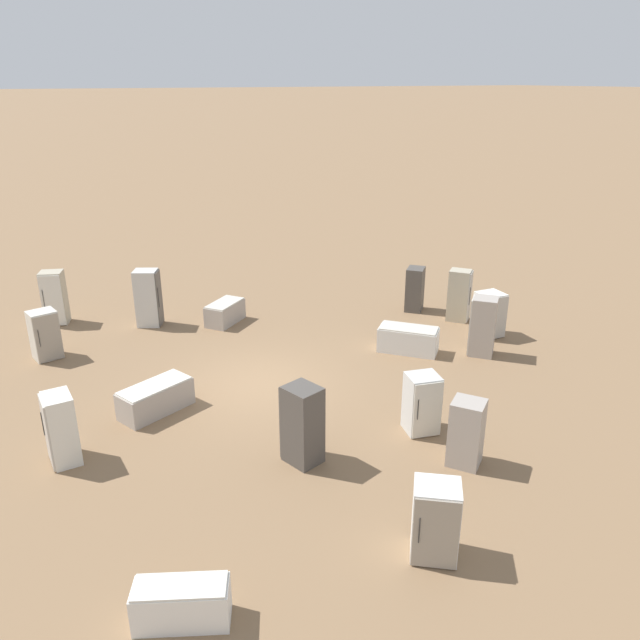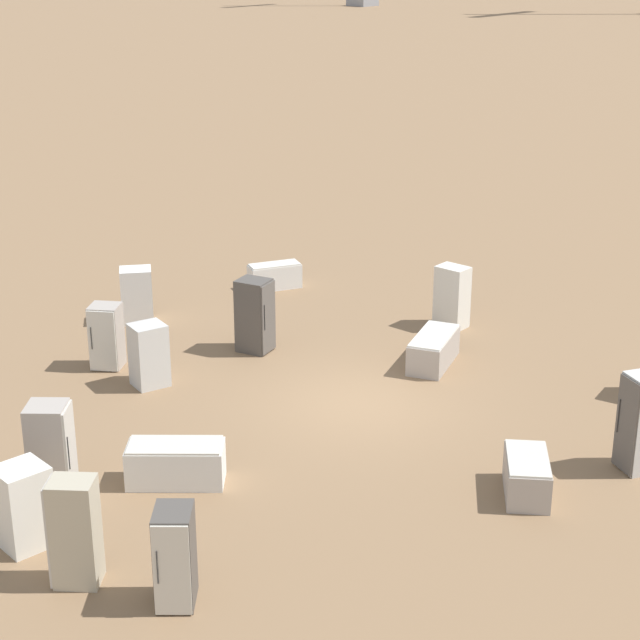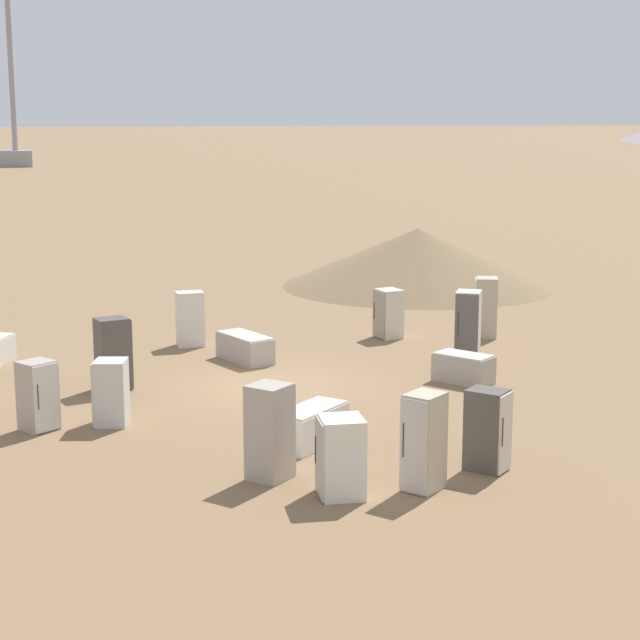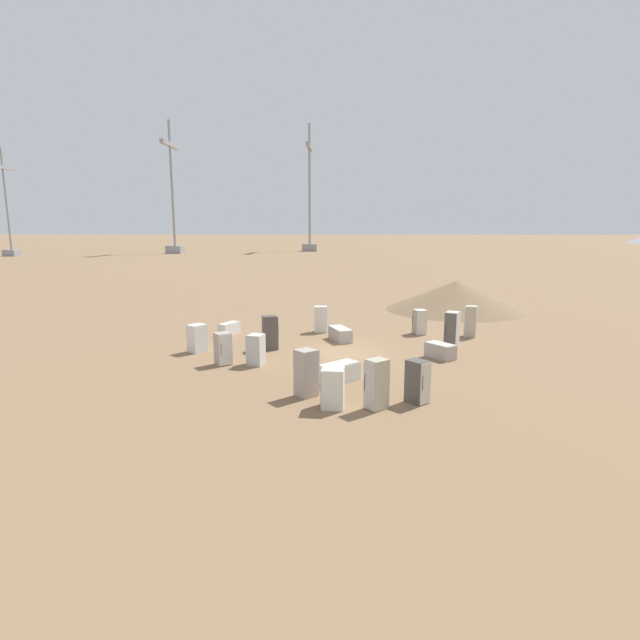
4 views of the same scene
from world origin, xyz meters
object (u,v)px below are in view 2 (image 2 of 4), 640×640
(discarded_fridge_7, at_px, (106,336))
(discarded_fridge_3, at_px, (255,316))
(discarded_fridge_10, at_px, (23,506))
(discarded_fridge_14, at_px, (51,451))
(discarded_fridge_15, at_px, (149,355))
(discarded_fridge_1, at_px, (275,276))
(discarded_fridge_4, at_px, (74,532))
(discarded_fridge_11, at_px, (137,295))
(discarded_fridge_6, at_px, (433,350))
(discarded_fridge_8, at_px, (175,557))
(discarded_fridge_0, at_px, (452,297))
(discarded_fridge_12, at_px, (527,476))
(discarded_fridge_9, at_px, (176,463))

(discarded_fridge_7, bearing_deg, discarded_fridge_3, -155.71)
(discarded_fridge_10, xyz_separation_m, discarded_fridge_14, (-1.20, -1.02, 0.18))
(discarded_fridge_15, bearing_deg, discarded_fridge_1, 36.44)
(discarded_fridge_4, height_order, discarded_fridge_7, discarded_fridge_4)
(discarded_fridge_11, bearing_deg, discarded_fridge_14, -99.97)
(discarded_fridge_1, relative_size, discarded_fridge_10, 1.09)
(discarded_fridge_6, distance_m, discarded_fridge_7, 7.48)
(discarded_fridge_8, xyz_separation_m, discarded_fridge_11, (-6.94, -10.14, -0.07))
(discarded_fridge_4, bearing_deg, discarded_fridge_1, -6.44)
(discarded_fridge_0, bearing_deg, discarded_fridge_1, -172.23)
(discarded_fridge_0, height_order, discarded_fridge_12, discarded_fridge_0)
(discarded_fridge_4, relative_size, discarded_fridge_11, 1.25)
(discarded_fridge_3, height_order, discarded_fridge_12, discarded_fridge_3)
(discarded_fridge_3, distance_m, discarded_fridge_11, 3.70)
(discarded_fridge_6, height_order, discarded_fridge_12, discarded_fridge_6)
(discarded_fridge_1, relative_size, discarded_fridge_8, 0.99)
(discarded_fridge_1, relative_size, discarded_fridge_4, 0.87)
(discarded_fridge_1, distance_m, discarded_fridge_4, 14.37)
(discarded_fridge_9, distance_m, discarded_fridge_10, 3.03)
(discarded_fridge_10, bearing_deg, discarded_fridge_15, 38.03)
(discarded_fridge_14, bearing_deg, discarded_fridge_15, 169.96)
(discarded_fridge_0, distance_m, discarded_fridge_3, 5.12)
(discarded_fridge_1, height_order, discarded_fridge_9, discarded_fridge_9)
(discarded_fridge_4, bearing_deg, discarded_fridge_9, -16.31)
(discarded_fridge_15, bearing_deg, discarded_fridge_10, -132.35)
(discarded_fridge_3, bearing_deg, discarded_fridge_15, -20.74)
(discarded_fridge_0, height_order, discarded_fridge_8, discarded_fridge_0)
(discarded_fridge_8, bearing_deg, discarded_fridge_9, -82.54)
(discarded_fridge_1, xyz_separation_m, discarded_fridge_8, (11.19, 9.51, 0.42))
(discarded_fridge_15, bearing_deg, discarded_fridge_9, -108.48)
(discarded_fridge_8, height_order, discarded_fridge_11, discarded_fridge_8)
(discarded_fridge_8, distance_m, discarded_fridge_10, 3.10)
(discarded_fridge_0, relative_size, discarded_fridge_14, 0.89)
(discarded_fridge_6, relative_size, discarded_fridge_14, 1.11)
(discarded_fridge_10, relative_size, discarded_fridge_15, 1.00)
(discarded_fridge_8, distance_m, discarded_fridge_15, 8.19)
(discarded_fridge_9, relative_size, discarded_fridge_12, 1.13)
(discarded_fridge_11, bearing_deg, discarded_fridge_3, -42.03)
(discarded_fridge_7, relative_size, discarded_fridge_10, 1.05)
(discarded_fridge_1, bearing_deg, discarded_fridge_9, 151.50)
(discarded_fridge_12, bearing_deg, discarded_fridge_14, -173.49)
(discarded_fridge_0, xyz_separation_m, discarded_fridge_10, (12.91, 1.12, -0.08))
(discarded_fridge_3, distance_m, discarded_fridge_14, 7.59)
(discarded_fridge_1, bearing_deg, discarded_fridge_15, 137.92)
(discarded_fridge_9, height_order, discarded_fridge_12, discarded_fridge_9)
(discarded_fridge_0, bearing_deg, discarded_fridge_4, -81.38)
(discarded_fridge_12, height_order, discarded_fridge_15, discarded_fridge_15)
(discarded_fridge_10, distance_m, discarded_fridge_11, 10.45)
(discarded_fridge_0, relative_size, discarded_fridge_6, 0.80)
(discarded_fridge_3, bearing_deg, discarded_fridge_1, -156.48)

